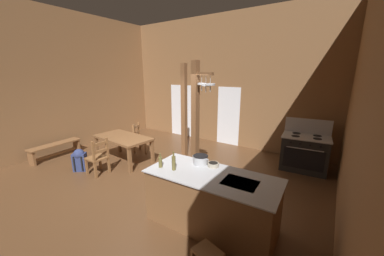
{
  "coord_description": "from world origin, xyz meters",
  "views": [
    {
      "loc": [
        3.54,
        -3.4,
        2.53
      ],
      "look_at": [
        0.46,
        1.17,
        1.12
      ],
      "focal_mm": 20.29,
      "sensor_mm": 36.0,
      "label": 1
    }
  ],
  "objects_px": {
    "ladderback_chair_near_window": "(98,157)",
    "bottle_tall_on_counter": "(174,163)",
    "backpack": "(80,159)",
    "kitchen_island": "(211,200)",
    "bottle_short_on_counter": "(160,162)",
    "bench_along_left_wall": "(55,148)",
    "dining_table": "(123,140)",
    "stockpot_on_counter": "(201,160)",
    "mixing_bowl_on_counter": "(213,165)",
    "ladderback_chair_by_post": "(141,138)",
    "stove_range": "(304,152)"
  },
  "relations": [
    {
      "from": "bench_along_left_wall",
      "to": "mixing_bowl_on_counter",
      "type": "distance_m",
      "value": 5.32
    },
    {
      "from": "mixing_bowl_on_counter",
      "to": "stove_range",
      "type": "bearing_deg",
      "value": 69.91
    },
    {
      "from": "kitchen_island",
      "to": "ladderback_chair_near_window",
      "type": "bearing_deg",
      "value": 178.56
    },
    {
      "from": "kitchen_island",
      "to": "stove_range",
      "type": "height_order",
      "value": "stove_range"
    },
    {
      "from": "bottle_short_on_counter",
      "to": "bench_along_left_wall",
      "type": "bearing_deg",
      "value": 176.85
    },
    {
      "from": "stove_range",
      "to": "mixing_bowl_on_counter",
      "type": "bearing_deg",
      "value": -110.09
    },
    {
      "from": "stockpot_on_counter",
      "to": "bottle_short_on_counter",
      "type": "bearing_deg",
      "value": -134.88
    },
    {
      "from": "kitchen_island",
      "to": "mixing_bowl_on_counter",
      "type": "bearing_deg",
      "value": 114.66
    },
    {
      "from": "dining_table",
      "to": "bottle_tall_on_counter",
      "type": "height_order",
      "value": "bottle_tall_on_counter"
    },
    {
      "from": "dining_table",
      "to": "ladderback_chair_by_post",
      "type": "bearing_deg",
      "value": 100.96
    },
    {
      "from": "backpack",
      "to": "stockpot_on_counter",
      "type": "distance_m",
      "value": 3.62
    },
    {
      "from": "backpack",
      "to": "bottle_tall_on_counter",
      "type": "xyz_separation_m",
      "value": [
        3.29,
        -0.12,
        0.75
      ]
    },
    {
      "from": "backpack",
      "to": "kitchen_island",
      "type": "bearing_deg",
      "value": 1.05
    },
    {
      "from": "kitchen_island",
      "to": "ladderback_chair_by_post",
      "type": "relative_size",
      "value": 2.31
    },
    {
      "from": "stockpot_on_counter",
      "to": "ladderback_chair_by_post",
      "type": "bearing_deg",
      "value": 154.38
    },
    {
      "from": "ladderback_chair_near_window",
      "to": "bottle_short_on_counter",
      "type": "height_order",
      "value": "bottle_short_on_counter"
    },
    {
      "from": "mixing_bowl_on_counter",
      "to": "bottle_tall_on_counter",
      "type": "bearing_deg",
      "value": -134.85
    },
    {
      "from": "kitchen_island",
      "to": "bottle_tall_on_counter",
      "type": "distance_m",
      "value": 0.89
    },
    {
      "from": "dining_table",
      "to": "stockpot_on_counter",
      "type": "height_order",
      "value": "stockpot_on_counter"
    },
    {
      "from": "dining_table",
      "to": "mixing_bowl_on_counter",
      "type": "height_order",
      "value": "mixing_bowl_on_counter"
    },
    {
      "from": "dining_table",
      "to": "bottle_short_on_counter",
      "type": "distance_m",
      "value": 2.9
    },
    {
      "from": "dining_table",
      "to": "ladderback_chair_near_window",
      "type": "xyz_separation_m",
      "value": [
        0.17,
        -0.93,
        -0.2
      ]
    },
    {
      "from": "bench_along_left_wall",
      "to": "bottle_short_on_counter",
      "type": "bearing_deg",
      "value": -3.15
    },
    {
      "from": "backpack",
      "to": "ladderback_chair_by_post",
      "type": "bearing_deg",
      "value": 81.43
    },
    {
      "from": "bench_along_left_wall",
      "to": "bottle_tall_on_counter",
      "type": "relative_size",
      "value": 4.47
    },
    {
      "from": "ladderback_chair_near_window",
      "to": "bottle_tall_on_counter",
      "type": "distance_m",
      "value": 2.76
    },
    {
      "from": "mixing_bowl_on_counter",
      "to": "bottle_short_on_counter",
      "type": "height_order",
      "value": "bottle_short_on_counter"
    },
    {
      "from": "stove_range",
      "to": "dining_table",
      "type": "relative_size",
      "value": 0.75
    },
    {
      "from": "backpack",
      "to": "bottle_tall_on_counter",
      "type": "height_order",
      "value": "bottle_tall_on_counter"
    },
    {
      "from": "kitchen_island",
      "to": "bench_along_left_wall",
      "type": "height_order",
      "value": "kitchen_island"
    },
    {
      "from": "bottle_short_on_counter",
      "to": "dining_table",
      "type": "bearing_deg",
      "value": 154.15
    },
    {
      "from": "bottle_tall_on_counter",
      "to": "mixing_bowl_on_counter",
      "type": "bearing_deg",
      "value": 45.15
    },
    {
      "from": "ladderback_chair_near_window",
      "to": "backpack",
      "type": "xyz_separation_m",
      "value": [
        -0.61,
        -0.16,
        -0.14
      ]
    },
    {
      "from": "dining_table",
      "to": "stockpot_on_counter",
      "type": "xyz_separation_m",
      "value": [
        3.09,
        -0.74,
        0.36
      ]
    },
    {
      "from": "ladderback_chair_near_window",
      "to": "mixing_bowl_on_counter",
      "type": "bearing_deg",
      "value": 3.87
    },
    {
      "from": "kitchen_island",
      "to": "backpack",
      "type": "relative_size",
      "value": 3.69
    },
    {
      "from": "ladderback_chair_by_post",
      "to": "bench_along_left_wall",
      "type": "xyz_separation_m",
      "value": [
        -1.78,
        -1.82,
        -0.15
      ]
    },
    {
      "from": "bench_along_left_wall",
      "to": "bottle_tall_on_counter",
      "type": "xyz_separation_m",
      "value": [
        4.78,
        -0.2,
        0.76
      ]
    },
    {
      "from": "stockpot_on_counter",
      "to": "bottle_short_on_counter",
      "type": "xyz_separation_m",
      "value": [
        -0.51,
        -0.51,
        0.02
      ]
    },
    {
      "from": "bench_along_left_wall",
      "to": "backpack",
      "type": "xyz_separation_m",
      "value": [
        1.49,
        -0.08,
        0.01
      ]
    },
    {
      "from": "kitchen_island",
      "to": "bottle_tall_on_counter",
      "type": "relative_size",
      "value": 6.68
    },
    {
      "from": "ladderback_chair_near_window",
      "to": "bottle_short_on_counter",
      "type": "bearing_deg",
      "value": -7.59
    },
    {
      "from": "backpack",
      "to": "bench_along_left_wall",
      "type": "bearing_deg",
      "value": 176.86
    },
    {
      "from": "bench_along_left_wall",
      "to": "bottle_short_on_counter",
      "type": "relative_size",
      "value": 5.83
    },
    {
      "from": "dining_table",
      "to": "stockpot_on_counter",
      "type": "bearing_deg",
      "value": -13.53
    },
    {
      "from": "ladderback_chair_by_post",
      "to": "mixing_bowl_on_counter",
      "type": "xyz_separation_m",
      "value": [
        3.5,
        -1.53,
        0.51
      ]
    },
    {
      "from": "backpack",
      "to": "mixing_bowl_on_counter",
      "type": "height_order",
      "value": "mixing_bowl_on_counter"
    },
    {
      "from": "bottle_tall_on_counter",
      "to": "ladderback_chair_by_post",
      "type": "bearing_deg",
      "value": 146.07
    },
    {
      "from": "backpack",
      "to": "stockpot_on_counter",
      "type": "bearing_deg",
      "value": 5.52
    },
    {
      "from": "kitchen_island",
      "to": "bottle_tall_on_counter",
      "type": "xyz_separation_m",
      "value": [
        -0.63,
        -0.19,
        0.6
      ]
    }
  ]
}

